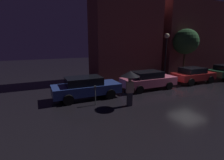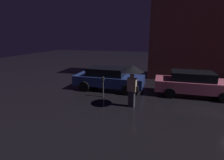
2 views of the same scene
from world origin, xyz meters
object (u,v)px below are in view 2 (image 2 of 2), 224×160
object	(u,v)px
parked_car_pink	(194,83)
parking_meter	(103,85)
pedestrian_with_umbrella	(132,74)
parked_car_blue	(108,78)

from	to	relation	value
parked_car_pink	parking_meter	distance (m)	5.41
pedestrian_with_umbrella	parking_meter	world-z (taller)	pedestrian_with_umbrella
pedestrian_with_umbrella	parking_meter	size ratio (longest dim) A/B	1.77
parked_car_pink	pedestrian_with_umbrella	bearing A→B (deg)	-141.14
parked_car_blue	parking_meter	xyz separation A→B (m)	(0.14, -1.53, -0.03)
pedestrian_with_umbrella	parking_meter	bearing A→B (deg)	-15.39
pedestrian_with_umbrella	parking_meter	distance (m)	2.30
parked_car_pink	pedestrian_with_umbrella	distance (m)	4.35
parking_meter	pedestrian_with_umbrella	bearing A→B (deg)	-27.91
parked_car_blue	parked_car_pink	xyz separation A→B (m)	(5.28, 0.17, -0.02)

